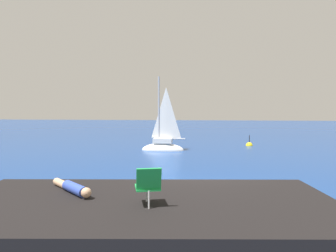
% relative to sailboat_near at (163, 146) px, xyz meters
% --- Properties ---
extents(ground_plane, '(160.00, 160.00, 0.00)m').
position_rel_sailboat_near_xyz_m(ground_plane, '(2.73, -11.40, -0.32)').
color(ground_plane, navy).
extents(shore_ledge, '(8.52, 4.76, 0.99)m').
position_rel_sailboat_near_xyz_m(shore_ledge, '(1.78, -15.28, 0.18)').
color(shore_ledge, black).
rests_on(shore_ledge, ground).
extents(boulder_seaward, '(1.61, 1.83, 0.92)m').
position_rel_sailboat_near_xyz_m(boulder_seaward, '(-0.26, -13.26, -0.32)').
color(boulder_seaward, black).
rests_on(boulder_seaward, ground).
extents(boulder_inland, '(1.54, 1.32, 1.06)m').
position_rel_sailboat_near_xyz_m(boulder_inland, '(-0.36, -13.49, -0.32)').
color(boulder_inland, black).
rests_on(boulder_inland, ground).
extents(sailboat_near, '(3.19, 1.18, 5.87)m').
position_rel_sailboat_near_xyz_m(sailboat_near, '(0.00, 0.00, 0.00)').
color(sailboat_near, white).
rests_on(sailboat_near, ground).
extents(person_sunbather, '(1.41, 1.27, 0.25)m').
position_rel_sailboat_near_xyz_m(person_sunbather, '(0.01, -14.91, 0.79)').
color(person_sunbather, '#334CB2').
rests_on(person_sunbather, shore_ledge).
extents(beach_chair, '(0.63, 0.71, 0.80)m').
position_rel_sailboat_near_xyz_m(beach_chair, '(1.92, -15.67, 1.11)').
color(beach_chair, green).
rests_on(beach_chair, shore_ledge).
extents(marker_buoy, '(0.56, 0.56, 1.13)m').
position_rel_sailboat_near_xyz_m(marker_buoy, '(6.64, 3.78, -0.31)').
color(marker_buoy, yellow).
rests_on(marker_buoy, ground).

